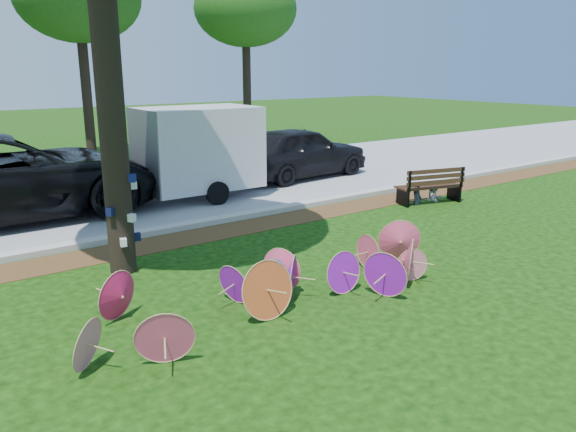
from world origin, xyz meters
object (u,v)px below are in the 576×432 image
Objects in this scene: cargo_trailer at (199,148)px; person_right at (436,181)px; parasol_pile at (298,278)px; dark_pickup at (299,152)px; black_van at (0,177)px; person_left at (418,183)px; park_bench at (428,185)px.

cargo_trailer is 6.26m from person_right.
parasol_pile is 6.28× the size of person_right.
dark_pickup is 3.94m from cargo_trailer.
dark_pickup reaches higher than parasol_pile.
black_van is 9.90m from person_left.
park_bench is 0.36m from person_right.
parasol_pile is at bearing -176.43° from person_left.
dark_pickup is at bearing 112.65° from park_bench.
black_van is 2.39× the size of cargo_trailer.
person_left reaches higher than parasol_pile.
person_left reaches higher than park_bench.
person_right is (1.00, -4.61, -0.30)m from dark_pickup.
parasol_pile is at bearing -160.88° from black_van.
dark_pickup is at bearing 11.37° from cargo_trailer.
parasol_pile is 8.10m from black_van.
person_right is (0.70, 0.00, -0.03)m from person_left.
person_right is (0.35, 0.05, 0.05)m from park_bench.
parasol_pile is at bearing -140.13° from park_bench.
park_bench is 1.72× the size of person_right.
person_right is at bearing -115.64° from black_van.
person_right is at bearing 22.86° from park_bench.
person_left is 1.07× the size of person_right.
park_bench is (4.48, -3.93, -0.89)m from cargo_trailer.
dark_pickup reaches higher than park_bench.
park_bench is at bearing -166.83° from person_right.
black_van is 10.24m from park_bench.
black_van is at bearing 129.51° from person_left.
person_right reaches higher than park_bench.
parasol_pile is 7.32m from cargo_trailer.
black_van reaches higher than parasol_pile.
park_bench is at bearing 25.14° from parasol_pile.
dark_pickup is 4.72m from person_right.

